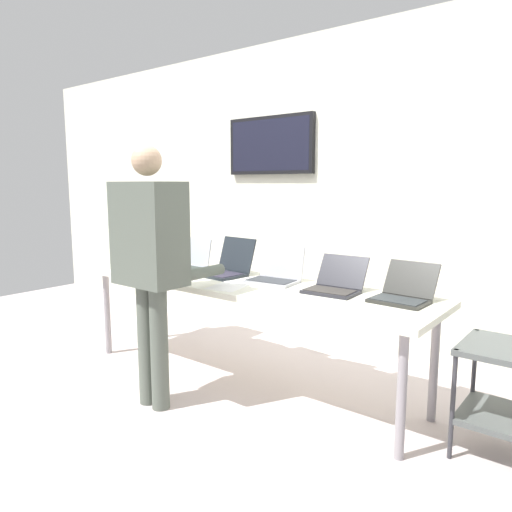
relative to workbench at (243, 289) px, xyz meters
name	(u,v)px	position (x,y,z in m)	size (l,w,h in m)	color
ground	(243,384)	(0.00, 0.00, -0.69)	(8.00, 8.00, 0.04)	beige
back_wall	(325,191)	(-0.01, 1.13, 0.65)	(8.00, 0.11, 2.63)	silver
workbench	(243,289)	(0.00, 0.00, 0.00)	(2.67, 0.70, 0.72)	white
equipment_box	(152,240)	(-1.10, 0.13, 0.24)	(0.37, 0.40, 0.39)	#5A585A
laptop_station_0	(188,262)	(-0.66, 0.12, 0.11)	(0.33, 0.29, 0.24)	#ACB2BB
laptop_station_1	(227,267)	(-0.25, 0.12, 0.11)	(0.35, 0.37, 0.27)	#20262D
laptop_station_2	(276,274)	(0.18, 0.14, 0.11)	(0.36, 0.32, 0.24)	#B0B1B8
laptop_station_3	(335,284)	(0.65, 0.12, 0.10)	(0.33, 0.35, 0.21)	#24242A
laptop_station_4	(403,292)	(1.07, 0.15, 0.10)	(0.32, 0.34, 0.21)	#282825
person	(151,253)	(-0.20, -0.62, 0.30)	(0.44, 0.59, 1.61)	#555C52
paper_sheet	(229,286)	(0.03, -0.17, 0.05)	(0.26, 0.33, 0.00)	white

